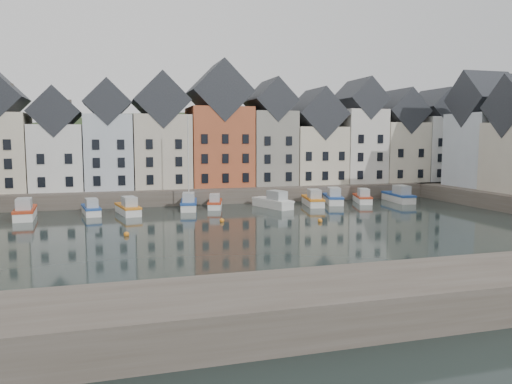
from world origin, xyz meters
name	(u,v)px	position (x,y,z in m)	size (l,w,h in m)	color
ground	(282,234)	(0.00, 0.00, 0.00)	(260.00, 260.00, 0.00)	black
far_quay	(216,191)	(0.00, 30.00, 1.00)	(90.00, 16.00, 2.00)	#494238
near_wall	(235,312)	(-10.00, -22.00, 1.00)	(50.00, 6.00, 2.00)	#494238
hillside	(191,270)	(0.02, 56.00, -17.96)	(153.60, 70.40, 64.00)	#253319
far_terrace	(240,138)	(3.21, 28.00, 8.88)	(72.37, 8.16, 17.78)	beige
mooring_buoys	(228,225)	(-4.00, 5.33, 0.15)	(20.50, 5.50, 0.50)	orange
boat_a	(25,212)	(-24.46, 16.47, 0.76)	(2.48, 6.78, 2.56)	silver
boat_b	(91,209)	(-17.52, 17.46, 0.64)	(2.50, 5.76, 2.14)	silver
boat_c	(128,208)	(-13.36, 16.49, 0.70)	(2.99, 6.38, 2.36)	silver
boat_d	(189,203)	(-5.92, 18.46, 0.77)	(2.98, 6.48, 11.93)	silver
boat_e	(215,203)	(-2.51, 18.81, 0.61)	(2.94, 5.61, 2.06)	silver
boat_f	(273,202)	(4.70, 16.83, 0.74)	(3.98, 6.78, 2.49)	silver
boat_g	(313,200)	(10.47, 17.51, 0.72)	(3.15, 6.59, 2.43)	silver
boat_h	(333,198)	(13.93, 18.75, 0.74)	(3.68, 6.74, 2.47)	silver
boat_i	(363,198)	(18.23, 18.37, 0.66)	(3.46, 6.03, 2.21)	silver
boat_j	(399,196)	(23.51, 17.66, 0.78)	(2.84, 6.98, 2.61)	silver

